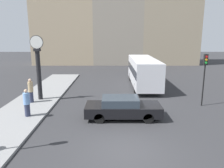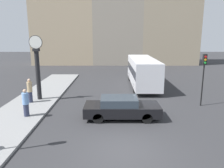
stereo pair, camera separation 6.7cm
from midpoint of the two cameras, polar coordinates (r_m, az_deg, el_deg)
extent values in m
plane|color=#2D2D30|center=(10.27, 3.32, -16.84)|extent=(120.00, 120.00, 0.00)
cube|color=gray|center=(18.99, -18.48, -3.27)|extent=(3.46, 20.76, 0.13)
cube|color=tan|center=(40.48, -12.68, 17.69)|extent=(10.52, 5.00, 17.70)
cube|color=gray|center=(39.61, 1.50, 18.14)|extent=(8.38, 5.00, 17.76)
cube|color=gray|center=(40.93, 14.95, 18.76)|extent=(9.66, 5.00, 19.46)
cube|color=black|center=(13.60, 2.74, -6.62)|extent=(4.62, 1.85, 0.62)
cube|color=#2D3842|center=(13.42, 1.97, -4.44)|extent=(2.22, 1.66, 0.46)
cylinder|color=black|center=(14.59, 8.24, -6.50)|extent=(0.61, 0.22, 0.61)
cylinder|color=black|center=(13.08, 9.26, -8.82)|extent=(0.61, 0.22, 0.61)
cylinder|color=black|center=(14.46, -3.15, -6.56)|extent=(0.61, 0.22, 0.61)
cylinder|color=black|center=(12.94, -3.54, -8.92)|extent=(0.61, 0.22, 0.61)
cube|color=silver|center=(22.20, 8.04, 3.48)|extent=(2.31, 8.94, 2.43)
cube|color=#1E232D|center=(22.18, 8.05, 3.87)|extent=(2.33, 8.76, 0.73)
cylinder|color=black|center=(25.25, 9.38, 1.94)|extent=(0.28, 0.90, 0.90)
cylinder|color=black|center=(25.00, 4.79, 1.96)|extent=(0.28, 0.90, 0.90)
cylinder|color=black|center=(19.92, 11.93, -1.02)|extent=(0.28, 0.90, 0.90)
cylinder|color=black|center=(19.60, 6.12, -1.04)|extent=(0.28, 0.90, 0.90)
cylinder|color=black|center=(17.01, 22.60, -0.40)|extent=(0.09, 0.09, 3.01)
cube|color=black|center=(16.72, 23.14, 5.90)|extent=(0.26, 0.20, 0.76)
cylinder|color=red|center=(16.59, 23.37, 6.56)|extent=(0.15, 0.04, 0.15)
cylinder|color=orange|center=(16.61, 23.30, 5.85)|extent=(0.15, 0.04, 0.15)
cylinder|color=green|center=(16.64, 23.24, 5.14)|extent=(0.15, 0.04, 0.15)
cylinder|color=black|center=(17.76, -18.67, 2.08)|extent=(0.34, 0.34, 3.74)
cube|color=black|center=(17.54, -19.13, 8.42)|extent=(0.44, 0.44, 0.20)
cylinder|color=black|center=(17.51, -19.26, 10.28)|extent=(1.01, 0.04, 1.01)
cylinder|color=white|center=(17.51, -19.26, 10.28)|extent=(0.94, 0.06, 0.94)
cylinder|color=#2D334C|center=(17.43, -20.47, -3.21)|extent=(0.31, 0.31, 0.81)
cylinder|color=tan|center=(17.24, -20.67, -0.70)|extent=(0.37, 0.37, 0.76)
sphere|color=tan|center=(17.14, -20.79, 0.91)|extent=(0.24, 0.24, 0.24)
cylinder|color=#2D334C|center=(14.59, -21.38, -6.37)|extent=(0.33, 0.33, 0.77)
cylinder|color=#729ED8|center=(14.38, -21.62, -3.56)|extent=(0.38, 0.38, 0.72)
sphere|color=tan|center=(14.26, -21.77, -1.73)|extent=(0.23, 0.23, 0.23)
camera|label=1|loc=(0.03, -89.88, 0.03)|focal=35.00mm
camera|label=2|loc=(0.03, 90.12, -0.03)|focal=35.00mm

